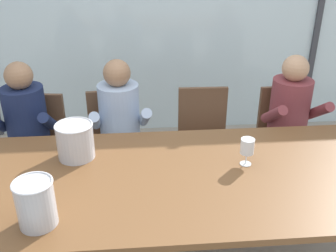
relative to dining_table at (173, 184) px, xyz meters
The scene contains 14 objects.
ground 1.23m from the dining_table, 90.00° to the left, with size 14.00×14.00×0.00m, color #9E9384.
window_glass_panel 2.25m from the dining_table, 90.00° to the left, with size 7.82×0.03×2.60m, color silver.
window_mullion_right 2.84m from the dining_table, 50.72° to the left, with size 0.06×0.06×2.60m, color #38383D.
dining_table is the anchor object (origin of this frame).
chair_near_curtain 1.43m from the dining_table, 136.11° to the left, with size 0.49×0.49×0.89m.
chair_left_of_center 1.10m from the dining_table, 111.56° to the left, with size 0.48×0.48×0.89m.
chair_center 1.09m from the dining_table, 70.35° to the left, with size 0.45×0.45×0.89m.
chair_right_of_center 1.46m from the dining_table, 42.69° to the left, with size 0.46×0.46×0.89m.
person_navy_polo 1.35m from the dining_table, 141.71° to the left, with size 0.47×0.61×1.21m.
person_pale_blue_shirt 0.90m from the dining_table, 111.69° to the left, with size 0.49×0.63×1.21m.
person_maroon_top 1.35m from the dining_table, 38.50° to the left, with size 0.49×0.63×1.21m.
ice_bucket_primary 0.80m from the dining_table, 152.37° to the right, with size 0.19×0.19×0.24m.
ice_bucket_secondary 0.67m from the dining_table, 155.89° to the left, with size 0.24×0.24×0.23m.
wine_glass_by_left_taster 0.50m from the dining_table, 10.74° to the left, with size 0.08×0.08×0.17m.
Camera 1 is at (-0.19, -1.88, 2.04)m, focal length 41.22 mm.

